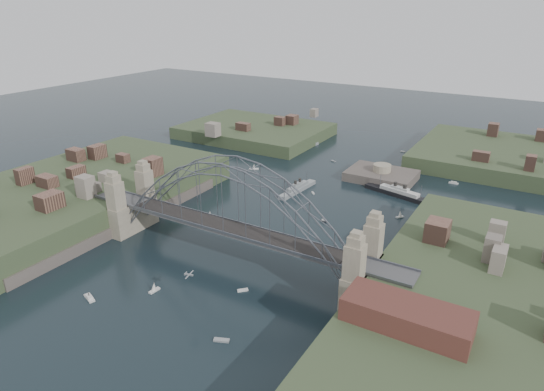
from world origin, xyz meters
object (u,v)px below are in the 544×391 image
Objects in this scene: bridge at (231,212)px; wharf_shed at (407,316)px; fort_island at (381,181)px; ocean_liner at (399,194)px; naval_cruiser_near at (298,189)px; naval_cruiser_far at (305,146)px.

bridge reaches higher than wharf_shed.
fort_island reaches higher than ocean_liner.
ocean_liner is at bearing 69.69° from bridge.
fort_island is at bearing 80.27° from bridge.
naval_cruiser_near is at bearing 130.51° from wharf_shed.
naval_cruiser_far is at bearing 152.63° from fort_island.
fort_island is 90.48m from wharf_shed.
bridge is 3.82× the size of fort_island.
fort_island is at bearing -27.37° from naval_cruiser_far.
wharf_shed is at bearing -17.65° from bridge.
bridge is 4.59× the size of naval_cruiser_near.
naval_cruiser_far is 0.64× the size of ocean_liner.
bridge is 48.00m from naval_cruiser_near.
bridge is 3.59× the size of ocean_liner.
ocean_liner is (28.99, 12.56, 0.04)m from naval_cruiser_near.
bridge is at bearing 162.35° from wharf_shed.
ocean_liner is at bearing -32.96° from naval_cruiser_far.
wharf_shed is 1.09× the size of naval_cruiser_near.
naval_cruiser_far is (-20.01, 44.32, -0.06)m from naval_cruiser_near.
ocean_liner is at bearing 23.43° from naval_cruiser_near.
bridge is 63.51m from ocean_liner.
bridge is 5.60× the size of naval_cruiser_far.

